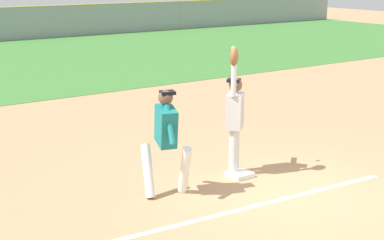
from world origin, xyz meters
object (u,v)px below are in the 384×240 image
Objects in this scene: first_base at (240,174)px; parked_car_blue at (86,18)px; runner at (166,136)px; fielder at (235,113)px; baseball at (234,49)px.

parked_car_blue is at bearing 71.88° from first_base.
runner is (-1.51, -0.02, 0.96)m from first_base.
fielder is at bearing 95.25° from first_base.
fielder is at bearing -115.03° from baseball.
first_base is 2.18m from baseball.
baseball is 26.35m from parked_car_blue.
first_base is at bearing -100.80° from baseball.
baseball is 0.02× the size of parked_car_blue.
runner is at bearing -168.01° from baseball.
first_base is 0.22× the size of runner.
fielder reaches higher than first_base.
baseball is (1.57, 0.33, 1.20)m from runner.
fielder is 0.51× the size of parked_car_blue.
baseball is at bearing 79.20° from first_base.
baseball is at bearing -68.16° from fielder.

